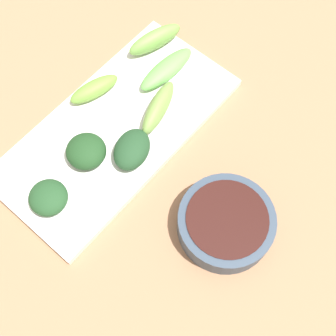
% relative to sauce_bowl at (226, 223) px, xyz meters
% --- Properties ---
extents(tabletop, '(2.10, 2.10, 0.02)m').
position_rel_sauce_bowl_xyz_m(tabletop, '(0.12, -0.02, -0.03)').
color(tabletop, '#A07553').
rests_on(tabletop, ground).
extents(sauce_bowl, '(0.12, 0.12, 0.04)m').
position_rel_sauce_bowl_xyz_m(sauce_bowl, '(0.00, 0.00, 0.00)').
color(sauce_bowl, '#354557').
rests_on(sauce_bowl, tabletop).
extents(serving_plate, '(0.17, 0.35, 0.01)m').
position_rel_sauce_bowl_xyz_m(serving_plate, '(0.20, -0.01, -0.01)').
color(serving_plate, white).
rests_on(serving_plate, tabletop).
extents(broccoli_leafy_0, '(0.06, 0.06, 0.03)m').
position_rel_sauce_bowl_xyz_m(broccoli_leafy_0, '(0.20, 0.04, 0.01)').
color(broccoli_leafy_0, '#204721').
rests_on(broccoli_leafy_0, serving_plate).
extents(broccoli_stalk_1, '(0.05, 0.09, 0.03)m').
position_rel_sauce_bowl_xyz_m(broccoli_stalk_1, '(0.25, -0.15, 0.01)').
color(broccoli_stalk_1, '#74AB4C').
rests_on(broccoli_stalk_1, serving_plate).
extents(broccoli_leafy_2, '(0.06, 0.06, 0.02)m').
position_rel_sauce_bowl_xyz_m(broccoli_leafy_2, '(0.19, 0.12, 0.00)').
color(broccoli_leafy_2, '#234B27').
rests_on(broccoli_leafy_2, serving_plate).
extents(broccoli_stalk_3, '(0.04, 0.10, 0.02)m').
position_rel_sauce_bowl_xyz_m(broccoli_stalk_3, '(0.20, -0.12, 0.00)').
color(broccoli_stalk_3, '#6BB655').
rests_on(broccoli_stalk_3, serving_plate).
extents(broccoli_stalk_4, '(0.04, 0.08, 0.02)m').
position_rel_sauce_bowl_xyz_m(broccoli_stalk_4, '(0.26, -0.03, 0.00)').
color(broccoli_stalk_4, '#72A73F').
rests_on(broccoli_stalk_4, serving_plate).
extents(broccoli_leafy_5, '(0.06, 0.07, 0.03)m').
position_rel_sauce_bowl_xyz_m(broccoli_leafy_5, '(0.15, 0.00, 0.01)').
color(broccoli_leafy_5, '#214727').
rests_on(broccoli_leafy_5, serving_plate).
extents(broccoli_stalk_6, '(0.05, 0.09, 0.03)m').
position_rel_sauce_bowl_xyz_m(broccoli_stalk_6, '(0.17, -0.07, 0.01)').
color(broccoli_stalk_6, '#759F4A').
rests_on(broccoli_stalk_6, serving_plate).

